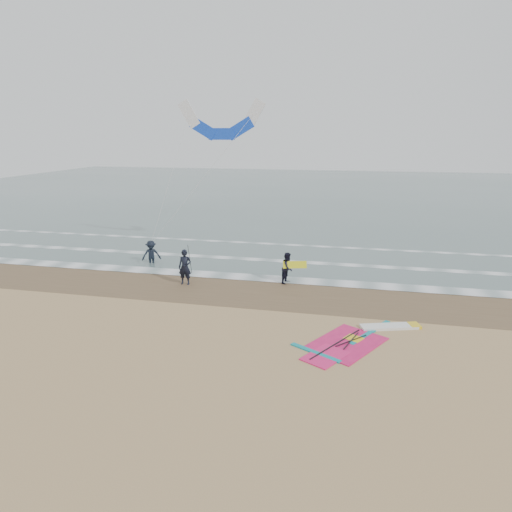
% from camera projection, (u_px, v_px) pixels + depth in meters
% --- Properties ---
extents(ground, '(120.00, 120.00, 0.00)m').
position_uv_depth(ground, '(237.00, 341.00, 18.19)').
color(ground, tan).
rests_on(ground, ground).
extents(sea_water, '(120.00, 80.00, 0.02)m').
position_uv_depth(sea_water, '(325.00, 193.00, 63.44)').
color(sea_water, '#47605E').
rests_on(sea_water, ground).
extents(wet_sand_band, '(120.00, 5.00, 0.01)m').
position_uv_depth(wet_sand_band, '(266.00, 292.00, 23.84)').
color(wet_sand_band, brown).
rests_on(wet_sand_band, ground).
extents(foam_waterline, '(120.00, 9.15, 0.02)m').
position_uv_depth(foam_waterline, '(280.00, 268.00, 28.03)').
color(foam_waterline, white).
rests_on(foam_waterline, ground).
extents(windsurf_rig, '(5.23, 4.95, 0.13)m').
position_uv_depth(windsurf_rig, '(359.00, 339.00, 18.34)').
color(windsurf_rig, white).
rests_on(windsurf_rig, ground).
extents(person_standing, '(0.74, 0.51, 1.96)m').
position_uv_depth(person_standing, '(185.00, 267.00, 24.83)').
color(person_standing, black).
rests_on(person_standing, ground).
extents(person_walking, '(0.89, 1.01, 1.73)m').
position_uv_depth(person_walking, '(288.00, 268.00, 25.10)').
color(person_walking, black).
rests_on(person_walking, ground).
extents(person_wading, '(1.37, 1.16, 1.84)m').
position_uv_depth(person_wading, '(151.00, 249.00, 28.84)').
color(person_wading, black).
rests_on(person_wading, ground).
extents(held_pole, '(0.17, 0.86, 1.82)m').
position_uv_depth(held_pole, '(190.00, 259.00, 24.65)').
color(held_pole, black).
rests_on(held_pole, ground).
extents(carried_kiteboard, '(1.30, 0.51, 0.39)m').
position_uv_depth(carried_kiteboard, '(295.00, 265.00, 24.86)').
color(carried_kiteboard, yellow).
rests_on(carried_kiteboard, ground).
extents(surf_kite, '(6.57, 4.13, 8.99)m').
position_uv_depth(surf_kite, '(221.00, 124.00, 29.91)').
color(surf_kite, white).
rests_on(surf_kite, ground).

